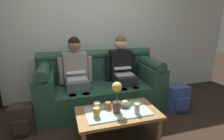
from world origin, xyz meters
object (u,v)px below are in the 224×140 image
flower_vase (117,96)px  cup_far_center (108,105)px  cup_far_left (97,106)px  coffee_table (118,115)px  snack_bowl (125,104)px  backpack_right (177,98)px  backpack_left (23,120)px  person_left (76,72)px  cup_near_left (137,108)px  couch (100,86)px  person_right (122,68)px  cup_near_right (96,113)px

flower_vase → cup_far_center: flower_vase is taller
cup_far_left → coffee_table: bearing=-26.0°
snack_bowl → backpack_right: bearing=18.3°
flower_vase → backpack_left: flower_vase is taller
person_left → cup_near_left: bearing=-60.8°
cup_far_left → backpack_left: size_ratio=0.23×
snack_bowl → cup_far_left: (-0.36, 0.04, 0.01)m
person_left → coffee_table: 1.08m
couch → backpack_right: bearing=-23.9°
cup_near_left → cup_far_center: 0.37m
person_left → coffee_table: person_left is taller
flower_vase → coffee_table: bearing=50.1°
person_right → snack_bowl: 0.95m
backpack_left → cup_near_right: bearing=-30.8°
cup_far_left → backpack_left: bearing=159.4°
snack_bowl → cup_far_left: snack_bowl is taller
cup_near_left → cup_far_left: bearing=151.5°
cup_near_left → backpack_right: 1.16m
coffee_table → cup_far_left: size_ratio=11.16×
cup_near_left → couch: bearing=100.5°
couch → coffee_table: (0.00, -0.96, -0.04)m
cup_near_right → backpack_right: bearing=18.6°
coffee_table → snack_bowl: snack_bowl is taller
snack_bowl → cup_near_left: size_ratio=0.97×
coffee_table → cup_near_left: bearing=-31.3°
snack_bowl → person_right: bearing=72.4°
coffee_table → flower_vase: 0.27m
backpack_left → backpack_right: (2.37, -0.04, 0.02)m
cup_near_left → person_left: bearing=119.2°
snack_bowl → cup_far_center: 0.22m
couch → person_right: 0.49m
person_left → backpack_left: bearing=-147.8°
person_left → cup_far_left: (0.16, -0.84, -0.23)m
cup_near_right → couch: bearing=74.7°
person_right → cup_near_left: person_right is taller
person_left → cup_near_right: person_left is taller
person_left → person_right: same height
snack_bowl → cup_near_right: (-0.40, -0.14, 0.02)m
snack_bowl → cup_near_left: bearing=-67.9°
cup_far_center → cup_near_left: bearing=-35.0°
backpack_right → couch: bearing=156.1°
coffee_table → cup_near_left: 0.26m
cup_near_right → person_left: bearing=96.7°
couch → coffee_table: bearing=-90.0°
person_right → cup_near_left: bearing=-100.5°
backpack_left → couch: bearing=22.6°
person_left → cup_far_left: size_ratio=13.46×
couch → backpack_left: 1.28m
flower_vase → cup_near_right: size_ratio=3.38×
couch → cup_near_right: couch is taller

